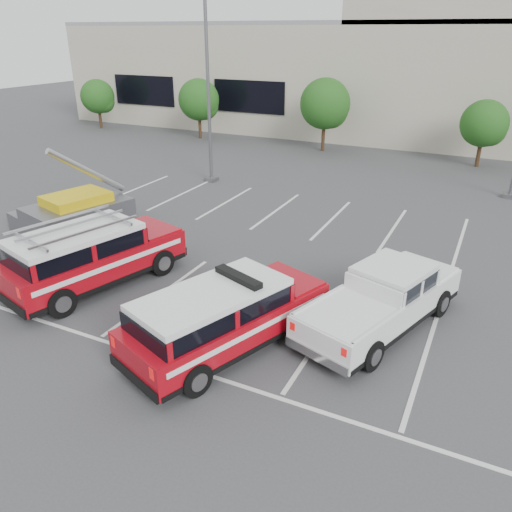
{
  "coord_description": "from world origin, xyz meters",
  "views": [
    {
      "loc": [
        6.2,
        -11.18,
        7.67
      ],
      "look_at": [
        -0.26,
        1.91,
        1.05
      ],
      "focal_mm": 35.0,
      "sensor_mm": 36.0,
      "label": 1
    }
  ],
  "objects": [
    {
      "name": "fire_chief_suv",
      "position": [
        0.59,
        -1.62,
        0.82
      ],
      "size": [
        3.91,
        6.03,
        2.0
      ],
      "rotation": [
        0.0,
        0.0,
        -0.36
      ],
      "color": "maroon",
      "rests_on": "ground"
    },
    {
      "name": "stall_markings",
      "position": [
        0.0,
        4.5,
        0.01
      ],
      "size": [
        23.0,
        15.0,
        0.01
      ],
      "primitive_type": "cube",
      "color": "silver",
      "rests_on": "ground"
    },
    {
      "name": "utility_rig",
      "position": [
        -9.15,
        3.0,
        0.72
      ],
      "size": [
        4.47,
        4.48,
        3.61
      ],
      "rotation": [
        0.0,
        0.0,
        -0.28
      ],
      "color": "#59595E",
      "rests_on": "ground"
    },
    {
      "name": "tree_left",
      "position": [
        -14.91,
        22.05,
        2.77
      ],
      "size": [
        3.07,
        3.07,
        4.42
      ],
      "color": "#3F2B19",
      "rests_on": "ground"
    },
    {
      "name": "ground",
      "position": [
        0.0,
        0.0,
        0.0
      ],
      "size": [
        120.0,
        120.0,
        0.0
      ],
      "primitive_type": "plane",
      "color": "#3B3B3E",
      "rests_on": "ground"
    },
    {
      "name": "tree_far_left",
      "position": [
        -24.91,
        22.05,
        2.5
      ],
      "size": [
        2.77,
        2.77,
        3.99
      ],
      "color": "#3F2B19",
      "rests_on": "ground"
    },
    {
      "name": "tree_mid_left",
      "position": [
        -4.91,
        22.05,
        3.04
      ],
      "size": [
        3.37,
        3.37,
        4.85
      ],
      "color": "#3F2B19",
      "rests_on": "ground"
    },
    {
      "name": "tree_mid_right",
      "position": [
        5.09,
        22.05,
        2.5
      ],
      "size": [
        2.77,
        2.77,
        3.99
      ],
      "color": "#3F2B19",
      "rests_on": "ground"
    },
    {
      "name": "white_pickup",
      "position": [
        3.99,
        1.21,
        0.69
      ],
      "size": [
        3.65,
        5.99,
        1.74
      ],
      "rotation": [
        0.0,
        0.0,
        -0.32
      ],
      "color": "silver",
      "rests_on": "ground"
    },
    {
      "name": "light_pole_left",
      "position": [
        -8.0,
        12.0,
        5.19
      ],
      "size": [
        0.9,
        0.6,
        10.24
      ],
      "color": "#59595E",
      "rests_on": "ground"
    },
    {
      "name": "ladder_suv",
      "position": [
        -5.04,
        -0.42,
        0.91
      ],
      "size": [
        3.72,
        6.16,
        2.27
      ],
      "rotation": [
        0.0,
        0.0,
        -0.27
      ],
      "color": "maroon",
      "rests_on": "ground"
    },
    {
      "name": "convention_building",
      "position": [
        0.18,
        31.86,
        4.72
      ],
      "size": [
        60.0,
        16.99,
        13.2
      ],
      "color": "#BCB49F",
      "rests_on": "ground"
    }
  ]
}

